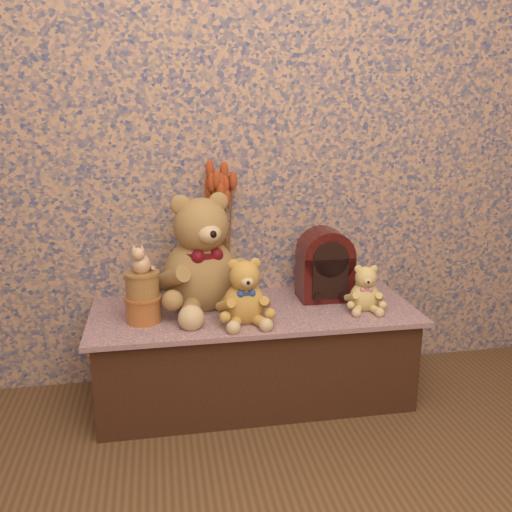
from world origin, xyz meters
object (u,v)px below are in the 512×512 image
at_px(teddy_medium, 244,288).
at_px(ceramic_vase, 222,273).
at_px(teddy_large, 200,247).
at_px(biscuit_tin_lower, 144,309).
at_px(cathedral_radio, 325,264).
at_px(teddy_small, 365,285).
at_px(cat_figurine, 141,258).

xyz_separation_m(teddy_medium, ceramic_vase, (-0.05, 0.31, -0.03)).
height_order(teddy_large, biscuit_tin_lower, teddy_large).
relative_size(cathedral_radio, biscuit_tin_lower, 2.26).
relative_size(teddy_large, ceramic_vase, 2.47).
height_order(cathedral_radio, ceramic_vase, cathedral_radio).
bearing_deg(cathedral_radio, teddy_medium, -151.94).
relative_size(teddy_medium, ceramic_vase, 1.32).
bearing_deg(biscuit_tin_lower, teddy_medium, -9.63).
height_order(teddy_small, ceramic_vase, ceramic_vase).
distance_m(teddy_large, biscuit_tin_lower, 0.34).
distance_m(cathedral_radio, cat_figurine, 0.78).
distance_m(biscuit_tin_lower, cat_figurine, 0.21).
height_order(teddy_small, cathedral_radio, cathedral_radio).
bearing_deg(teddy_small, ceramic_vase, 163.79).
bearing_deg(teddy_large, teddy_small, -28.43).
xyz_separation_m(biscuit_tin_lower, cat_figurine, (0.00, 0.00, 0.21)).
xyz_separation_m(teddy_small, biscuit_tin_lower, (-0.89, 0.02, -0.05)).
distance_m(teddy_medium, cat_figurine, 0.41).
xyz_separation_m(teddy_large, biscuit_tin_lower, (-0.23, -0.13, -0.21)).
relative_size(teddy_small, cathedral_radio, 0.66).
xyz_separation_m(teddy_large, cathedral_radio, (0.53, 0.00, -0.10)).
distance_m(ceramic_vase, biscuit_tin_lower, 0.42).
bearing_deg(cathedral_radio, cat_figurine, -169.57).
distance_m(teddy_large, teddy_medium, 0.27).
distance_m(teddy_large, teddy_small, 0.69).
xyz_separation_m(teddy_small, ceramic_vase, (-0.55, 0.27, 0.00)).
xyz_separation_m(teddy_small, cathedral_radio, (-0.12, 0.16, 0.05)).
relative_size(cathedral_radio, cat_figurine, 2.62).
bearing_deg(ceramic_vase, teddy_large, -132.13).
relative_size(teddy_small, biscuit_tin_lower, 1.49).
bearing_deg(cat_figurine, teddy_small, 13.66).
relative_size(teddy_medium, cat_figurine, 2.32).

